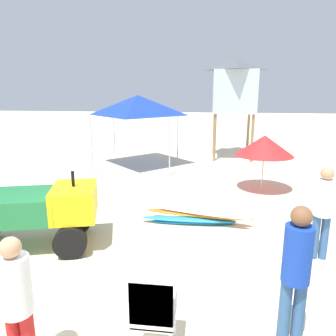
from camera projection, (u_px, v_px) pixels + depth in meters
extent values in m
plane|color=beige|center=(56.00, 297.00, 4.82)|extent=(80.00, 80.00, 0.00)
cube|color=#1E6B38|center=(9.00, 207.00, 6.10)|extent=(2.03, 1.55, 0.50)
cube|color=yellow|center=(75.00, 201.00, 6.26)|extent=(1.07, 1.28, 0.60)
cylinder|color=black|center=(73.00, 179.00, 6.16)|extent=(0.07, 0.07, 0.30)
cylinder|color=black|center=(77.00, 219.00, 6.92)|extent=(0.63, 0.34, 0.60)
cylinder|color=black|center=(70.00, 243.00, 5.87)|extent=(0.63, 0.34, 0.60)
cube|color=white|center=(155.00, 317.00, 3.76)|extent=(0.48, 0.48, 0.04)
cube|color=white|center=(151.00, 314.00, 3.50)|extent=(0.48, 0.04, 0.40)
cube|color=white|center=(155.00, 310.00, 3.74)|extent=(0.48, 0.48, 0.04)
cube|color=white|center=(151.00, 307.00, 3.48)|extent=(0.48, 0.04, 0.40)
cube|color=white|center=(154.00, 303.00, 3.71)|extent=(0.48, 0.48, 0.04)
cube|color=white|center=(151.00, 300.00, 3.46)|extent=(0.48, 0.04, 0.40)
cube|color=white|center=(154.00, 296.00, 3.69)|extent=(0.48, 0.48, 0.04)
cube|color=white|center=(151.00, 292.00, 3.43)|extent=(0.48, 0.04, 0.40)
cylinder|color=white|center=(174.00, 323.00, 3.99)|extent=(0.04, 0.04, 0.42)
cylinder|color=white|center=(141.00, 320.00, 4.04)|extent=(0.04, 0.04, 0.42)
ellipsoid|color=#268CCC|center=(193.00, 222.00, 7.45)|extent=(1.96, 0.41, 0.08)
ellipsoid|color=#268CCC|center=(189.00, 219.00, 7.39)|extent=(2.18, 0.31, 0.08)
ellipsoid|color=orange|center=(198.00, 214.00, 7.47)|extent=(2.48, 0.59, 0.08)
ellipsoid|color=white|center=(198.00, 212.00, 7.39)|extent=(2.33, 0.78, 0.08)
cylinder|color=#33598C|center=(284.00, 313.00, 3.84)|extent=(0.14, 0.14, 0.86)
cylinder|color=#33598C|center=(298.00, 314.00, 3.82)|extent=(0.14, 0.14, 0.86)
cylinder|color=#193FB2|center=(298.00, 254.00, 3.64)|extent=(0.32, 0.32, 0.68)
sphere|color=brown|center=(301.00, 216.00, 3.54)|extent=(0.23, 0.23, 0.23)
cylinder|color=#33598C|center=(315.00, 237.00, 5.85)|extent=(0.14, 0.14, 0.83)
cylinder|color=#33598C|center=(324.00, 237.00, 5.83)|extent=(0.14, 0.14, 0.83)
cylinder|color=white|center=(324.00, 198.00, 5.66)|extent=(0.32, 0.32, 0.66)
sphere|color=tan|center=(327.00, 173.00, 5.56)|extent=(0.23, 0.23, 0.23)
cylinder|color=white|center=(15.00, 286.00, 3.24)|extent=(0.32, 0.32, 0.62)
sphere|color=tan|center=(10.00, 248.00, 3.14)|extent=(0.21, 0.21, 0.21)
cylinder|color=#B2B2B7|center=(92.00, 146.00, 11.74)|extent=(0.05, 0.05, 2.02)
cylinder|color=#B2B2B7|center=(170.00, 148.00, 11.39)|extent=(0.05, 0.05, 2.02)
cylinder|color=#B2B2B7|center=(114.00, 135.00, 14.49)|extent=(0.05, 0.05, 2.02)
cylinder|color=#B2B2B7|center=(177.00, 136.00, 14.13)|extent=(0.05, 0.05, 2.02)
pyramid|color=#1938BF|center=(138.00, 105.00, 12.61)|extent=(2.85, 2.85, 0.77)
cylinder|color=olive|center=(215.00, 138.00, 13.78)|extent=(0.12, 0.12, 2.01)
cylinder|color=olive|center=(252.00, 138.00, 13.59)|extent=(0.12, 0.12, 2.01)
cylinder|color=olive|center=(214.00, 133.00, 15.28)|extent=(0.12, 0.12, 2.01)
cylinder|color=olive|center=(248.00, 133.00, 15.09)|extent=(0.12, 0.12, 2.01)
cube|color=silver|center=(234.00, 92.00, 13.98)|extent=(1.80, 1.80, 1.80)
pyramid|color=#4C5156|center=(235.00, 64.00, 13.72)|extent=(1.98, 1.98, 0.45)
cylinder|color=beige|center=(263.00, 163.00, 9.69)|extent=(0.04, 0.04, 1.70)
cone|color=red|center=(264.00, 145.00, 9.56)|extent=(1.72, 1.72, 0.60)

